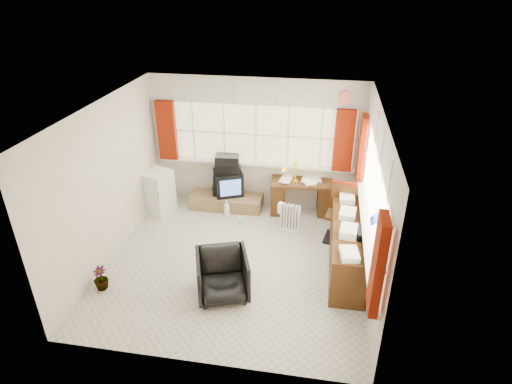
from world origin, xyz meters
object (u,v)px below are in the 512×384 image
at_px(crt_tv, 228,182).
at_px(mini_fridge, 158,191).
at_px(desk, 301,194).
at_px(credenza, 347,245).
at_px(task_chair, 341,210).
at_px(office_chair, 223,275).
at_px(radiator, 290,221).
at_px(desk_lamp, 296,166).
at_px(tv_bench, 226,201).

distance_m(crt_tv, mini_fridge, 1.36).
xyz_separation_m(desk, credenza, (0.82, -1.60, 0.02)).
relative_size(task_chair, credenza, 0.51).
distance_m(credenza, mini_fridge, 3.72).
xyz_separation_m(office_chair, radiator, (0.78, 1.82, -0.12)).
bearing_deg(crt_tv, credenza, -35.99).
height_order(office_chair, mini_fridge, mini_fridge).
bearing_deg(task_chair, desk_lamp, 139.92).
distance_m(office_chair, crt_tv, 2.65).
xyz_separation_m(credenza, mini_fridge, (-3.53, 1.17, 0.02)).
xyz_separation_m(task_chair, radiator, (-0.85, 0.02, -0.32)).
height_order(task_chair, mini_fridge, task_chair).
bearing_deg(radiator, office_chair, -113.29).
relative_size(desk_lamp, office_chair, 0.61).
distance_m(desk_lamp, crt_tv, 1.39).
bearing_deg(tv_bench, task_chair, -17.54).
bearing_deg(crt_tv, desk_lamp, -4.10).
xyz_separation_m(office_chair, crt_tv, (-0.51, 2.60, 0.15)).
distance_m(desk_lamp, task_chair, 1.18).
bearing_deg(tv_bench, mini_fridge, -164.54).
relative_size(credenza, crt_tv, 3.01).
height_order(desk, credenza, credenza).
bearing_deg(tv_bench, office_chair, -77.91).
bearing_deg(desk_lamp, office_chair, -107.63).
bearing_deg(credenza, tv_bench, 146.30).
bearing_deg(mini_fridge, radiator, -7.06).
xyz_separation_m(desk_lamp, tv_bench, (-1.33, -0.02, -0.85)).
xyz_separation_m(task_chair, tv_bench, (-2.17, 0.69, -0.42)).
distance_m(tv_bench, mini_fridge, 1.33).
bearing_deg(mini_fridge, desk_lamp, 8.12).
distance_m(desk_lamp, mini_fridge, 2.66).
distance_m(radiator, credenza, 1.30).
height_order(office_chair, radiator, office_chair).
bearing_deg(credenza, desk, 117.21).
bearing_deg(radiator, tv_bench, 153.25).
xyz_separation_m(crt_tv, mini_fridge, (-1.28, -0.46, -0.07)).
height_order(radiator, credenza, credenza).
relative_size(radiator, credenza, 0.27).
bearing_deg(mini_fridge, crt_tv, 19.85).
bearing_deg(mini_fridge, office_chair, -50.22).
xyz_separation_m(office_chair, mini_fridge, (-1.78, 2.14, 0.08)).
relative_size(credenza, mini_fridge, 2.40).
distance_m(credenza, crt_tv, 2.78).
bearing_deg(task_chair, crt_tv, 159.50).
bearing_deg(radiator, desk, 79.41).
xyz_separation_m(task_chair, credenza, (0.11, -0.83, -0.15)).
bearing_deg(credenza, task_chair, 97.34).
relative_size(radiator, crt_tv, 0.80).
height_order(desk, task_chair, task_chair).
xyz_separation_m(desk_lamp, crt_tv, (-1.30, 0.09, -0.48)).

